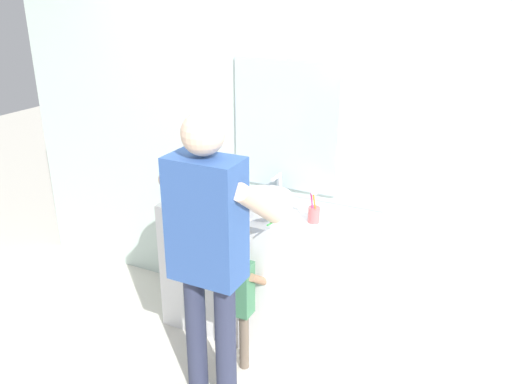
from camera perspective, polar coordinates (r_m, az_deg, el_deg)
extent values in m
plane|color=silver|center=(3.55, -1.13, -17.10)|extent=(14.00, 14.00, 0.00)
cube|color=silver|center=(3.44, 3.53, 6.95)|extent=(4.40, 0.08, 2.70)
cube|color=silver|center=(3.39, 3.19, 7.14)|extent=(0.71, 0.02, 0.84)
cube|color=white|center=(3.51, 1.11, -8.63)|extent=(1.34, 0.54, 0.90)
cylinder|color=silver|center=(3.27, 1.02, -1.15)|extent=(0.34, 0.34, 0.11)
cylinder|color=#B1B1AD|center=(3.27, 1.02, -1.06)|extent=(0.28, 0.28, 0.09)
cylinder|color=#B7BABF|center=(3.44, 2.59, 0.65)|extent=(0.03, 0.03, 0.18)
cylinder|color=#B7BABF|center=(3.37, 2.20, 1.59)|extent=(0.02, 0.12, 0.02)
cylinder|color=#B7BABF|center=(3.50, 1.53, -0.16)|extent=(0.04, 0.04, 0.05)
cylinder|color=#B7BABF|center=(3.44, 3.64, -0.55)|extent=(0.04, 0.04, 0.05)
cylinder|color=#D86666|center=(3.14, 6.29, -2.46)|extent=(0.07, 0.07, 0.09)
cylinder|color=orange|center=(3.11, 6.42, -1.69)|extent=(0.03, 0.03, 0.17)
cube|color=white|center=(3.07, 6.49, -0.06)|extent=(0.01, 0.02, 0.02)
cylinder|color=#E5387F|center=(3.11, 6.13, -1.65)|extent=(0.04, 0.02, 0.17)
cube|color=white|center=(3.07, 6.20, -0.02)|extent=(0.01, 0.02, 0.02)
cylinder|color=#6B5B4C|center=(3.37, -2.82, -15.31)|extent=(0.06, 0.06, 0.39)
cylinder|color=#6B5B4C|center=(3.33, -1.30, -15.78)|extent=(0.06, 0.06, 0.39)
cube|color=#427F56|center=(3.15, -2.15, -10.25)|extent=(0.19, 0.11, 0.34)
sphere|color=#A87A5B|center=(3.03, -2.21, -6.48)|extent=(0.11, 0.11, 0.11)
cylinder|color=#A87A5B|center=(3.24, -3.08, -8.61)|extent=(0.05, 0.24, 0.18)
cylinder|color=#A87A5B|center=(3.15, 0.35, -9.49)|extent=(0.05, 0.24, 0.18)
cylinder|color=#2D334C|center=(3.10, -6.50, -14.84)|extent=(0.12, 0.12, 0.77)
cylinder|color=#2D334C|center=(3.02, -3.30, -15.88)|extent=(0.12, 0.12, 0.77)
cube|color=#33569E|center=(2.69, -5.41, -3.04)|extent=(0.38, 0.22, 0.67)
sphere|color=beige|center=(2.53, -5.77, 6.30)|extent=(0.22, 0.22, 0.22)
cylinder|color=beige|center=(2.91, -7.18, 0.09)|extent=(0.09, 0.46, 0.36)
cylinder|color=beige|center=(2.71, 0.29, -1.37)|extent=(0.09, 0.46, 0.36)
cylinder|color=green|center=(2.93, 1.81, -3.33)|extent=(0.01, 0.14, 0.03)
cube|color=white|center=(2.98, 2.42, -2.58)|extent=(0.01, 0.02, 0.02)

